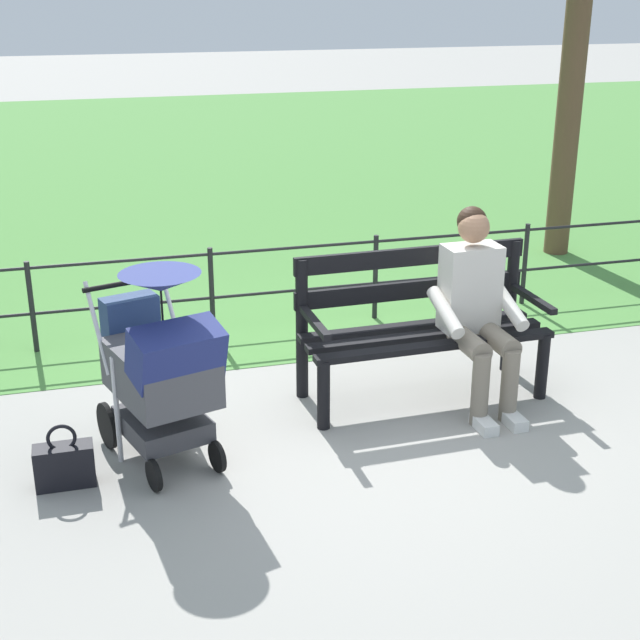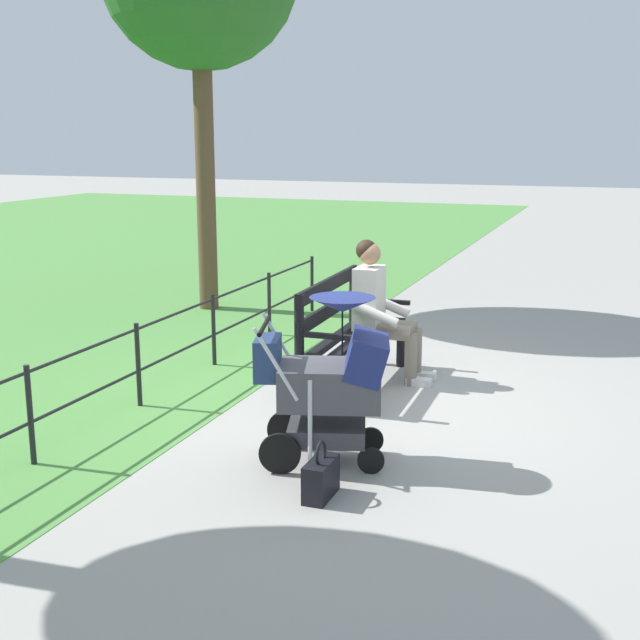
% 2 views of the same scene
% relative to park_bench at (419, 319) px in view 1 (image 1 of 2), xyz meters
% --- Properties ---
extents(ground_plane, '(60.00, 60.00, 0.00)m').
position_rel_park_bench_xyz_m(ground_plane, '(0.48, 0.12, -0.53)').
color(ground_plane, '#9E9B93').
extents(grass_lawn, '(40.00, 16.00, 0.01)m').
position_rel_park_bench_xyz_m(grass_lawn, '(0.48, -8.68, -0.52)').
color(grass_lawn, '#518E42').
rests_on(grass_lawn, ground).
extents(park_bench, '(1.61, 0.64, 0.96)m').
position_rel_park_bench_xyz_m(park_bench, '(0.00, 0.00, 0.00)').
color(park_bench, black).
rests_on(park_bench, ground).
extents(person_on_bench, '(0.54, 0.74, 1.28)m').
position_rel_park_bench_xyz_m(person_on_bench, '(-0.30, 0.22, 0.15)').
color(person_on_bench, slate).
rests_on(person_on_bench, ground).
extents(stroller, '(0.73, 0.98, 1.15)m').
position_rel_park_bench_xyz_m(stroller, '(1.72, 0.47, 0.07)').
color(stroller, black).
rests_on(stroller, ground).
extents(handbag, '(0.32, 0.14, 0.37)m').
position_rel_park_bench_xyz_m(handbag, '(2.28, 0.61, -0.40)').
color(handbag, black).
rests_on(handbag, ground).
extents(park_fence, '(6.67, 0.04, 0.70)m').
position_rel_park_bench_xyz_m(park_fence, '(0.48, -1.41, -0.11)').
color(park_fence, black).
rests_on(park_fence, ground).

